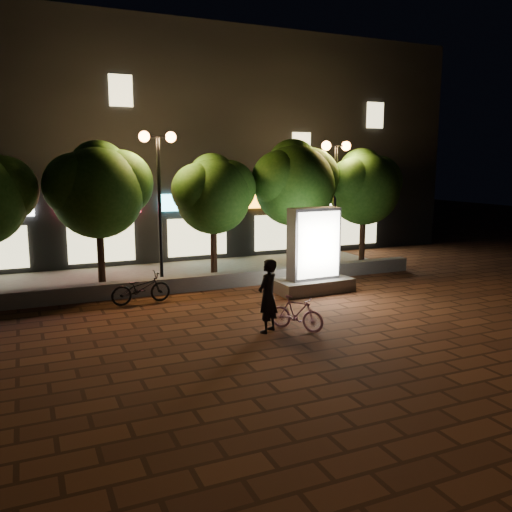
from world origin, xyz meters
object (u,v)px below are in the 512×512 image
street_lamp_right (336,172)px  scooter_parked (141,288)px  scooter_pink (297,313)px  tree_left (99,187)px  tree_right (295,180)px  street_lamp_left (159,169)px  ad_kiosk (313,258)px  rider (268,296)px  tree_mid (214,191)px  tree_far_right (364,184)px

street_lamp_right → scooter_parked: (-8.18, -2.20, -3.42)m
scooter_pink → tree_left: bearing=82.6°
tree_left → tree_right: tree_right is taller
street_lamp_left → scooter_parked: size_ratio=2.87×
tree_left → scooter_pink: 8.27m
ad_kiosk → rider: bearing=-134.0°
tree_left → tree_mid: (4.00, -0.00, -0.23)m
tree_far_right → scooter_pink: tree_far_right is taller
ad_kiosk → scooter_pink: (-2.46, -3.46, -0.68)m
ad_kiosk → scooter_pink: ad_kiosk is taller
street_lamp_left → tree_far_right: bearing=1.8°
tree_right → tree_left: bearing=-180.0°
ad_kiosk → rider: (-3.20, -3.31, -0.19)m
ad_kiosk → scooter_parked: ad_kiosk is taller
ad_kiosk → scooter_parked: size_ratio=1.54×
street_lamp_left → scooter_pink: street_lamp_left is taller
street_lamp_right → scooter_parked: bearing=-164.9°
ad_kiosk → tree_mid: bearing=125.7°
scooter_pink → scooter_parked: bearing=88.8°
tree_far_right → rider: (-7.39, -6.53, -2.44)m
street_lamp_right → scooter_parked: 9.13m
tree_mid → scooter_parked: tree_mid is taller
tree_mid → ad_kiosk: bearing=-54.3°
tree_far_right → scooter_parked: (-9.73, -2.46, -2.89)m
scooter_pink → rider: (-0.74, 0.15, 0.49)m
tree_far_right → tree_left: bearing=180.0°
tree_left → scooter_parked: 3.93m
ad_kiosk → tree_left: bearing=153.0°
street_lamp_left → scooter_pink: bearing=-73.5°
tree_right → street_lamp_left: 5.38m
tree_mid → tree_far_right: size_ratio=0.95×
tree_left → street_lamp_left: 2.05m
tree_far_right → street_lamp_left: bearing=-178.2°
street_lamp_left → ad_kiosk: size_ratio=1.86×
tree_mid → scooter_parked: 4.90m
tree_far_right → rider: size_ratio=2.55×
scooter_pink → street_lamp_left: bearing=69.2°
street_lamp_right → scooter_parked: size_ratio=2.76×
scooter_pink → tree_far_right: bearing=7.8°
street_lamp_right → ad_kiosk: street_lamp_right is taller
street_lamp_left → street_lamp_right: size_ratio=1.04×
tree_left → rider: bearing=-64.6°
scooter_parked → tree_left: bearing=13.3°
street_lamp_right → ad_kiosk: bearing=-131.8°
street_lamp_right → scooter_pink: size_ratio=3.40×
tree_mid → scooter_pink: 7.23m
street_lamp_left → rider: bearing=-79.5°
tree_right → scooter_pink: (-3.46, -6.68, -3.13)m
tree_far_right → tree_right: bearing=180.0°
tree_right → rider: tree_right is taller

